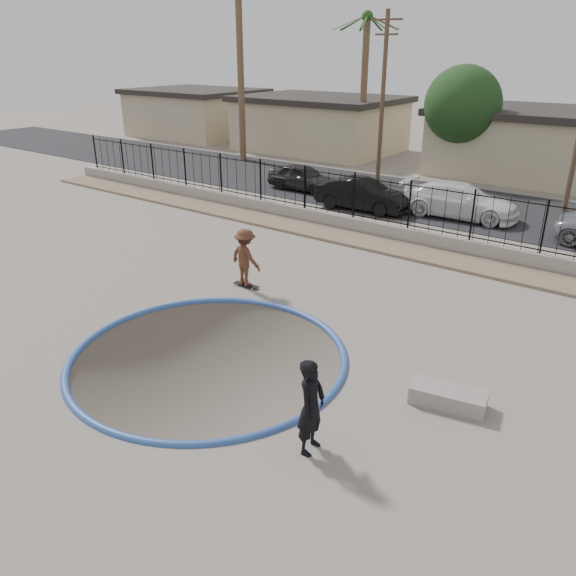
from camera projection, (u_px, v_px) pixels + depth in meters
The scene contains 21 objects.
ground at pixel (422, 256), 24.16m from camera, with size 120.00×120.00×2.20m, color gray.
bowl_pit at pixel (209, 357), 14.14m from camera, with size 6.84×6.84×1.80m, color #50473D, non-canonical shape.
coping_ring at pixel (209, 357), 14.14m from camera, with size 7.04×7.04×0.20m, color #2E4F96.
rock_strip at pixel (394, 248), 21.64m from camera, with size 42.00×1.60×0.11m, color #8B755B.
retaining_wall at pixel (407, 235), 22.35m from camera, with size 42.00×0.45×0.60m, color gray.
fence at pixel (409, 206), 21.88m from camera, with size 40.00×0.04×1.80m.
street at pixel (467, 207), 27.40m from camera, with size 90.00×8.00×0.04m, color black.
house_west_far at pixel (196, 112), 48.98m from camera, with size 10.60×8.60×3.90m.
house_west at pixel (320, 123), 41.86m from camera, with size 11.60×8.60×3.90m.
house_center at pixel (528, 142), 33.63m from camera, with size 10.60×8.60×3.90m.
palm_left at pixel (239, 34), 35.80m from camera, with size 2.30×2.30×11.30m.
palm_mid at pixel (365, 56), 35.41m from camera, with size 2.30×2.30×9.30m.
utility_pole_left at pixel (383, 97), 30.31m from camera, with size 1.70×0.24×9.00m.
street_tree_left at pixel (463, 105), 31.82m from camera, with size 4.32×4.32×6.36m.
skater at pixel (245, 260), 17.91m from camera, with size 1.20×0.69×1.86m, color brown.
skateboard at pixel (246, 285), 18.26m from camera, with size 0.93×0.29×0.08m.
videographer at pixel (311, 407), 10.52m from camera, with size 0.72×0.47×1.96m, color black.
concrete_ledge at pixel (448, 397), 12.18m from camera, with size 1.60×0.70×0.40m, color gray.
car_a at pixel (303, 177), 30.25m from camera, with size 1.62×4.02×1.37m, color black.
car_b at pixel (362, 195), 26.55m from camera, with size 1.55×4.44×1.46m, color black.
car_c at pixel (460, 200), 25.41m from camera, with size 2.14×5.26×1.53m, color white.
Camera 1 is at (8.95, -9.68, 7.18)m, focal length 35.00 mm.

